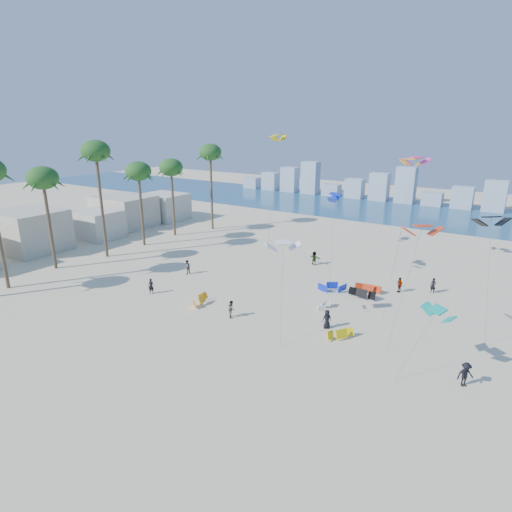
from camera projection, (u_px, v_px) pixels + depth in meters
The scene contains 10 objects.
ground at pixel (122, 349), 35.50m from camera, with size 220.00×220.00×0.00m, color beige.
ocean at pixel (385, 209), 92.75m from camera, with size 220.00×220.00×0.00m, color navy.
kitesurfer_near at pixel (151, 286), 46.69m from camera, with size 0.64×0.42×1.75m, color black.
kitesurfer_mid at pixel (232, 309), 41.08m from camera, with size 0.83×0.65×1.72m, color gray.
kitesurfers_far at pixel (335, 292), 45.13m from camera, with size 33.84×19.79×1.89m.
grounded_kites at pixel (325, 298), 44.59m from camera, with size 17.14×14.82×1.03m.
flying_kites at pixel (373, 194), 42.35m from camera, with size 28.96×28.51×17.23m.
palm_row at pixel (99, 169), 56.41m from camera, with size 7.32×44.80×16.04m.
beachfront_buildings at pixel (85, 222), 68.96m from camera, with size 11.50×43.00×6.00m.
distant_skyline at pixel (394, 189), 100.39m from camera, with size 85.00×3.00×8.40m.
Camera 1 is at (26.81, -20.01, 18.19)m, focal length 29.63 mm.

